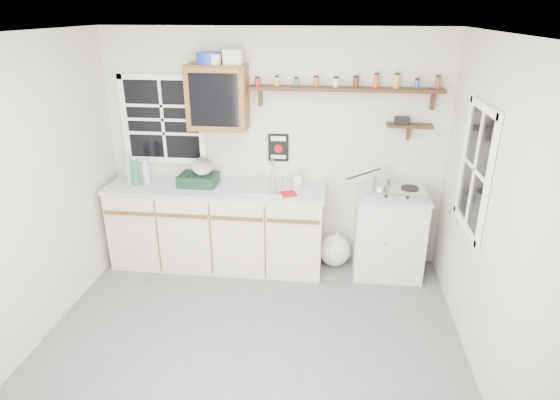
{
  "coord_description": "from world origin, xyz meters",
  "views": [
    {
      "loc": [
        0.63,
        -3.2,
        2.65
      ],
      "look_at": [
        0.19,
        0.55,
        1.1
      ],
      "focal_mm": 30.0,
      "sensor_mm": 36.0,
      "label": 1
    }
  ],
  "objects": [
    {
      "name": "dish_rack",
      "position": [
        -0.76,
        1.32,
        1.01
      ],
      "size": [
        0.4,
        0.31,
        0.3
      ],
      "rotation": [
        0.0,
        0.0,
        -0.03
      ],
      "color": "black",
      "rests_on": "main_cabinet"
    },
    {
      "name": "saucepan",
      "position": [
        1.12,
        1.31,
        1.04
      ],
      "size": [
        0.44,
        0.23,
        0.19
      ],
      "rotation": [
        0.0,
        0.0,
        -0.26
      ],
      "color": "silver",
      "rests_on": "hotplate"
    },
    {
      "name": "water_bottles",
      "position": [
        -1.43,
        1.3,
        1.05
      ],
      "size": [
        0.27,
        0.16,
        0.31
      ],
      "color": "#ABBEC8",
      "rests_on": "main_cabinet"
    },
    {
      "name": "rag",
      "position": [
        0.2,
        1.14,
        0.93
      ],
      "size": [
        0.19,
        0.18,
        0.02
      ],
      "primitive_type": "cube",
      "rotation": [
        0.0,
        0.0,
        0.4
      ],
      "color": "maroon",
      "rests_on": "main_cabinet"
    },
    {
      "name": "soap_bottle",
      "position": [
        0.27,
        1.41,
        1.01
      ],
      "size": [
        0.09,
        0.1,
        0.18
      ],
      "primitive_type": "imported",
      "rotation": [
        0.0,
        0.0,
        0.17
      ],
      "color": "white",
      "rests_on": "main_cabinet"
    },
    {
      "name": "hotplate",
      "position": [
        1.27,
        1.31,
        0.95
      ],
      "size": [
        0.59,
        0.34,
        0.08
      ],
      "rotation": [
        0.0,
        0.0,
        -0.05
      ],
      "color": "silver",
      "rests_on": "right_cabinet"
    },
    {
      "name": "room",
      "position": [
        0.0,
        0.0,
        1.25
      ],
      "size": [
        3.64,
        3.24,
        2.54
      ],
      "color": "#565558",
      "rests_on": "ground"
    },
    {
      "name": "spice_shelf",
      "position": [
        0.74,
        1.51,
        1.93
      ],
      "size": [
        1.91,
        0.18,
        0.35
      ],
      "color": "black",
      "rests_on": "wall_back"
    },
    {
      "name": "trash_bag",
      "position": [
        0.7,
        1.4,
        0.19
      ],
      "size": [
        0.38,
        0.35,
        0.44
      ],
      "color": "silver",
      "rests_on": "floor"
    },
    {
      "name": "secondary_shelf",
      "position": [
        1.36,
        1.52,
        1.58
      ],
      "size": [
        0.45,
        0.16,
        0.24
      ],
      "color": "black",
      "rests_on": "wall_back"
    },
    {
      "name": "window_right",
      "position": [
        1.79,
        0.55,
        1.45
      ],
      "size": [
        0.03,
        0.78,
        1.08
      ],
      "color": "black",
      "rests_on": "wall_back"
    },
    {
      "name": "sink",
      "position": [
        -0.05,
        1.3,
        0.93
      ],
      "size": [
        0.52,
        0.44,
        0.29
      ],
      "color": "silver",
      "rests_on": "main_cabinet"
    },
    {
      "name": "right_cabinet",
      "position": [
        1.25,
        1.32,
        0.46
      ],
      "size": [
        0.73,
        0.57,
        0.91
      ],
      "color": "silver",
      "rests_on": "floor"
    },
    {
      "name": "main_cabinet",
      "position": [
        -0.58,
        1.3,
        0.46
      ],
      "size": [
        2.31,
        0.63,
        0.92
      ],
      "color": "beige",
      "rests_on": "floor"
    },
    {
      "name": "window_back",
      "position": [
        -1.2,
        1.59,
        1.55
      ],
      "size": [
        0.93,
        0.03,
        0.98
      ],
      "color": "black",
      "rests_on": "wall_back"
    },
    {
      "name": "upper_cabinet_clutter",
      "position": [
        -0.53,
        1.44,
        2.21
      ],
      "size": [
        0.46,
        0.24,
        0.14
      ],
      "color": "#1A36AD",
      "rests_on": "upper_cabinet"
    },
    {
      "name": "upper_cabinet",
      "position": [
        -0.55,
        1.44,
        1.82
      ],
      "size": [
        0.6,
        0.32,
        0.65
      ],
      "color": "brown",
      "rests_on": "wall_back"
    },
    {
      "name": "warning_sign",
      "position": [
        0.05,
        1.59,
        1.28
      ],
      "size": [
        0.22,
        0.02,
        0.3
      ],
      "color": "black",
      "rests_on": "wall_back"
    }
  ]
}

